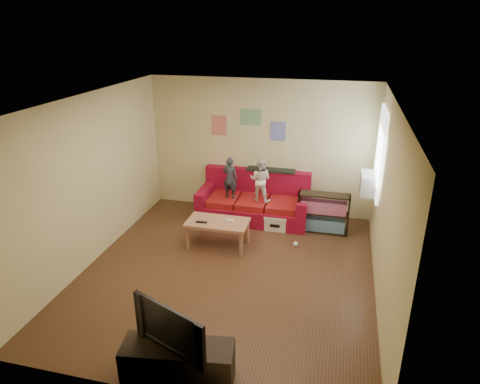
% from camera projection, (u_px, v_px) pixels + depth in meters
% --- Properties ---
extents(room_shell, '(4.52, 5.02, 2.72)m').
position_uv_depth(room_shell, '(227.00, 193.00, 6.31)').
color(room_shell, '#533421').
rests_on(room_shell, ground).
extents(sofa, '(2.16, 0.99, 0.95)m').
position_uv_depth(sofa, '(254.00, 203.00, 8.56)').
color(sofa, maroon).
rests_on(sofa, ground).
extents(child_a, '(0.32, 0.23, 0.83)m').
position_uv_depth(child_a, '(230.00, 178.00, 8.30)').
color(child_a, '#2A313C').
rests_on(child_a, sofa).
extents(child_b, '(0.46, 0.38, 0.86)m').
position_uv_depth(child_b, '(260.00, 180.00, 8.16)').
color(child_b, white).
rests_on(child_b, sofa).
extents(coffee_table, '(1.06, 0.59, 0.48)m').
position_uv_depth(coffee_table, '(217.00, 225.00, 7.43)').
color(coffee_table, '#B1775C').
rests_on(coffee_table, ground).
extents(remote, '(0.20, 0.07, 0.02)m').
position_uv_depth(remote, '(201.00, 222.00, 7.35)').
color(remote, black).
rests_on(remote, coffee_table).
extents(game_controller, '(0.16, 0.07, 0.03)m').
position_uv_depth(game_controller, '(229.00, 220.00, 7.40)').
color(game_controller, white).
rests_on(game_controller, coffee_table).
extents(bookshelf, '(0.94, 0.28, 0.76)m').
position_uv_depth(bookshelf, '(323.00, 215.00, 7.99)').
color(bookshelf, black).
rests_on(bookshelf, ground).
extents(window, '(0.04, 1.08, 1.48)m').
position_uv_depth(window, '(380.00, 153.00, 7.19)').
color(window, white).
rests_on(window, room_shell).
extents(ac_unit, '(0.28, 0.55, 0.35)m').
position_uv_depth(ac_unit, '(369.00, 183.00, 7.43)').
color(ac_unit, '#B7B2A3').
rests_on(ac_unit, window).
extents(artwork_left, '(0.30, 0.01, 0.40)m').
position_uv_depth(artwork_left, '(219.00, 125.00, 8.58)').
color(artwork_left, '#D87266').
rests_on(artwork_left, room_shell).
extents(artwork_center, '(0.42, 0.01, 0.32)m').
position_uv_depth(artwork_center, '(251.00, 117.00, 8.36)').
color(artwork_center, '#72B27F').
rests_on(artwork_center, room_shell).
extents(artwork_right, '(0.30, 0.01, 0.38)m').
position_uv_depth(artwork_right, '(278.00, 131.00, 8.33)').
color(artwork_right, '#727FCC').
rests_on(artwork_right, room_shell).
extents(file_box, '(0.43, 0.33, 0.29)m').
position_uv_depth(file_box, '(276.00, 222.00, 8.15)').
color(file_box, white).
rests_on(file_box, ground).
extents(tv_stand, '(1.27, 0.58, 0.46)m').
position_uv_depth(tv_stand, '(178.00, 363.00, 4.69)').
color(tv_stand, black).
rests_on(tv_stand, ground).
extents(television, '(0.95, 0.50, 0.57)m').
position_uv_depth(television, '(176.00, 325.00, 4.50)').
color(television, black).
rests_on(television, tv_stand).
extents(tissue, '(0.11, 0.11, 0.09)m').
position_uv_depth(tissue, '(295.00, 244.00, 7.54)').
color(tissue, white).
rests_on(tissue, ground).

